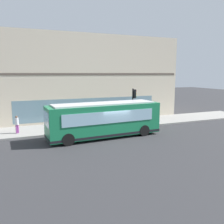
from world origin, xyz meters
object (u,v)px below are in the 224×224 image
pedestrian_near_building_entrance (17,123)px  pedestrian_near_hydrant (142,114)px  traffic_light_near_corner (134,100)px  pedestrian_walking_along_curb (140,110)px  newspaper_vending_box (152,117)px  city_bus_nearside (104,120)px  fire_hydrant (126,120)px

pedestrian_near_building_entrance → pedestrian_near_hydrant: bearing=-90.6°
traffic_light_near_corner → pedestrian_walking_along_curb: traffic_light_near_corner is taller
pedestrian_near_hydrant → pedestrian_walking_along_curb: size_ratio=0.92×
traffic_light_near_corner → pedestrian_near_hydrant: size_ratio=2.37×
pedestrian_walking_along_curb → pedestrian_near_hydrant: bearing=154.9°
traffic_light_near_corner → newspaper_vending_box: 4.32m
city_bus_nearside → pedestrian_walking_along_curb: bearing=-49.3°
fire_hydrant → newspaper_vending_box: 3.39m
pedestrian_walking_along_curb → newspaper_vending_box: pedestrian_walking_along_curb is taller
city_bus_nearside → newspaper_vending_box: city_bus_nearside is taller
pedestrian_walking_along_curb → city_bus_nearside: bearing=130.7°
city_bus_nearside → pedestrian_near_hydrant: city_bus_nearside is taller
city_bus_nearside → pedestrian_walking_along_curb: (5.89, -6.86, -0.37)m
pedestrian_near_hydrant → newspaper_vending_box: bearing=-68.4°
traffic_light_near_corner → fire_hydrant: bearing=4.1°
city_bus_nearside → pedestrian_near_hydrant: (3.62, -5.79, -0.46)m
city_bus_nearside → newspaper_vending_box: 8.72m
pedestrian_near_building_entrance → newspaper_vending_box: pedestrian_near_building_entrance is taller
city_bus_nearside → pedestrian_near_hydrant: size_ratio=6.16×
pedestrian_near_building_entrance → fire_hydrant: bearing=-87.9°
city_bus_nearside → fire_hydrant: size_ratio=13.74×
fire_hydrant → pedestrian_near_building_entrance: (-0.41, 11.30, 0.58)m
fire_hydrant → pedestrian_near_building_entrance: 11.33m
pedestrian_near_building_entrance → traffic_light_near_corner: bearing=-95.6°
traffic_light_near_corner → pedestrian_near_hydrant: 2.55m
traffic_light_near_corner → pedestrian_walking_along_curb: 4.50m
pedestrian_walking_along_curb → pedestrian_near_building_entrance: (-2.14, 14.02, -0.09)m
traffic_light_near_corner → fire_hydrant: size_ratio=5.28×
pedestrian_near_hydrant → fire_hydrant: bearing=71.7°
city_bus_nearside → traffic_light_near_corner: size_ratio=2.60×
traffic_light_near_corner → pedestrian_near_hydrant: bearing=-57.6°
traffic_light_near_corner → newspaper_vending_box: (1.67, -3.27, -2.27)m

